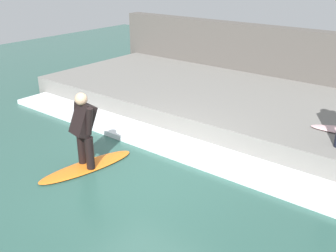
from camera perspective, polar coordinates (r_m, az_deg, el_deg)
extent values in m
plane|color=#2D564C|center=(7.65, -3.83, -6.71)|extent=(28.00, 28.00, 0.00)
cube|color=slate|center=(10.51, 10.51, 2.96)|extent=(4.40, 11.48, 0.54)
cube|color=#544F49|center=(12.46, 16.18, 9.02)|extent=(0.50, 12.05, 1.99)
cube|color=silver|center=(8.48, 1.79, -3.13)|extent=(0.94, 10.90, 0.12)
ellipsoid|color=orange|center=(7.94, -11.66, -5.76)|extent=(2.09, 0.87, 0.06)
cylinder|color=black|center=(7.66, -11.28, -3.84)|extent=(0.16, 0.16, 0.65)
cylinder|color=black|center=(7.90, -12.42, -3.08)|extent=(0.16, 0.16, 0.65)
cube|color=black|center=(7.53, -12.24, 0.87)|extent=(0.51, 0.47, 0.66)
sphere|color=tan|center=(7.39, -12.51, 3.84)|extent=(0.23, 0.23, 0.23)
cylinder|color=black|center=(7.33, -11.38, 0.64)|extent=(0.12, 0.21, 0.55)
cylinder|color=black|center=(7.70, -13.11, 1.59)|extent=(0.12, 0.21, 0.55)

